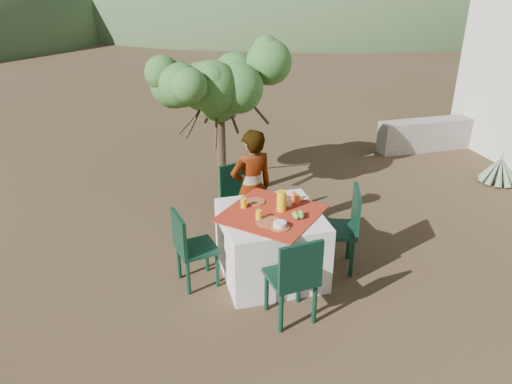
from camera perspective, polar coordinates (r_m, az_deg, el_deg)
The scene contains 22 objects.
ground at distance 5.52m, azimuth 9.08°, elevation -10.24°, with size 160.00×160.00×0.00m, color #362818.
table at distance 5.40m, azimuth 1.72°, elevation -5.98°, with size 1.30×1.30×0.76m.
chair_far at distance 6.13m, azimuth -1.89°, elevation -0.56°, with size 0.52×0.52×0.91m.
chair_near at distance 4.67m, azimuth 4.44°, elevation -9.60°, with size 0.47×0.47×0.93m.
chair_left at distance 5.23m, azimuth -7.56°, elevation -6.09°, with size 0.46×0.46×0.86m.
chair_right at distance 5.52m, azimuth 9.98°, elevation -3.77°, with size 0.57×0.57×0.96m.
person at distance 5.83m, azimuth -0.50°, elevation 0.38°, with size 0.53×0.35×1.45m, color #8C6651.
shrub_tree at distance 6.76m, azimuth -3.77°, elevation 11.35°, with size 1.67×1.64×1.97m.
agave at distance 8.53m, azimuth 26.04°, elevation 2.26°, with size 0.57×0.58×0.61m.
stone_wall at distance 9.75m, azimuth 20.93°, elevation 6.32°, with size 2.60×0.35×0.55m, color gray.
hill_near_right at distance 42.54m, azimuth 4.62°, elevation 21.04°, with size 48.00×48.00×20.00m, color #3C5630.
plate_far at distance 5.42m, azimuth -0.05°, elevation -1.12°, with size 0.20×0.20×0.01m, color brown.
plate_near at distance 5.02m, azimuth 1.46°, elevation -3.42°, with size 0.26×0.26×0.01m, color brown.
glass_far at distance 5.29m, azimuth -1.41°, elevation -1.27°, with size 0.07×0.07×0.11m, color yellow.
glass_near at distance 5.05m, azimuth 0.32°, elevation -2.64°, with size 0.07×0.07×0.11m, color yellow.
juice_pitcher at distance 5.21m, azimuth 2.93°, elevation -1.03°, with size 0.10×0.10×0.22m, color yellow.
bowl_plate at distance 4.94m, azimuth 2.72°, elevation -4.00°, with size 0.20×0.20×0.01m, color brown.
white_bowl at distance 4.92m, azimuth 2.73°, elevation -3.70°, with size 0.13×0.13×0.05m, color white.
jar_left at distance 5.40m, azimuth 4.73°, elevation -0.82°, with size 0.06×0.06×0.10m, color orange.
jar_right at distance 5.48m, azimuth 4.36°, elevation -0.46°, with size 0.05×0.05×0.09m, color orange.
napkin_holder at distance 5.33m, azimuth 3.74°, elevation -1.24°, with size 0.06×0.04×0.08m, color white.
fruit_cluster at distance 5.11m, azimuth 4.87°, elevation -2.62°, with size 0.13×0.12×0.07m.
Camera 1 is at (-1.97, -4.06, 3.19)m, focal length 35.00 mm.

